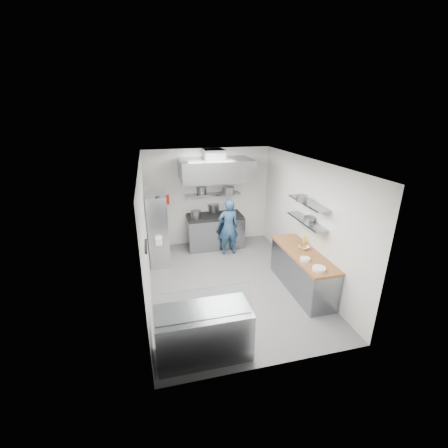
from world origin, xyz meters
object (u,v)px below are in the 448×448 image
object	(u,v)px
display_case	(203,333)
gas_range	(215,232)
chef	(228,227)
wire_rack	(158,229)

from	to	relation	value
display_case	gas_range	bearing A→B (deg)	75.18
chef	gas_range	bearing A→B (deg)	-67.67
gas_range	display_case	world-z (taller)	gas_range
display_case	chef	bearing A→B (deg)	69.25
wire_rack	display_case	distance (m)	3.57
chef	wire_rack	size ratio (longest dim) A/B	0.85
chef	wire_rack	distance (m)	1.88
gas_range	chef	size ratio (longest dim) A/B	1.01
wire_rack	display_case	size ratio (longest dim) A/B	1.23
chef	wire_rack	bearing A→B (deg)	-0.23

